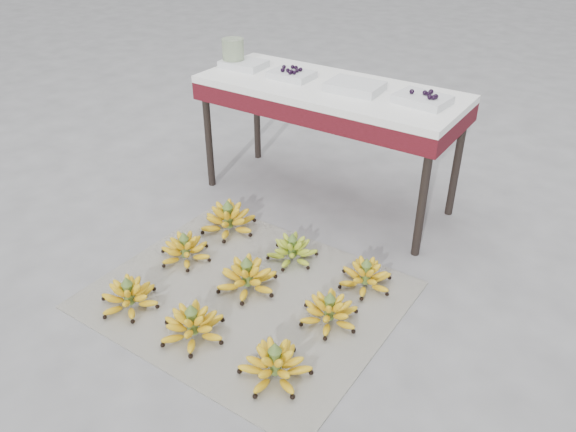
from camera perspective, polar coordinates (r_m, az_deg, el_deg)
The scene contains 17 objects.
ground at distance 2.55m, azimuth -5.33°, elevation -7.02°, with size 60.00×60.00×0.00m, color slate.
newspaper_mat at distance 2.49m, azimuth -4.16°, elevation -7.97°, with size 1.25×1.05×0.01m, color beige.
bunch_front_left at distance 2.48m, azimuth -15.84°, elevation -7.85°, with size 0.28×0.28×0.15m.
bunch_front_center at distance 2.28m, azimuth -9.67°, elevation -10.87°, with size 0.30×0.30×0.16m.
bunch_front_right at distance 2.10m, azimuth -1.32°, elevation -14.86°, with size 0.33×0.33×0.16m.
bunch_mid_left at distance 2.70m, azimuth -10.41°, elevation -3.39°, with size 0.30×0.30×0.15m.
bunch_mid_center at distance 2.49m, azimuth -4.18°, elevation -6.20°, with size 0.36×0.36×0.17m.
bunch_mid_right at distance 2.32m, azimuth 4.22°, elevation -9.64°, with size 0.32×0.32×0.15m.
bunch_back_left at distance 2.89m, azimuth -6.07°, elevation -0.37°, with size 0.36×0.36×0.18m.
bunch_back_center at distance 2.66m, azimuth 0.45°, elevation -3.51°, with size 0.32×0.32×0.15m.
bunch_back_right at distance 2.52m, azimuth 7.88°, elevation -6.07°, with size 0.32×0.32×0.15m.
vendor_table at distance 2.96m, azimuth 4.17°, elevation 11.73°, with size 1.38×0.55×0.66m.
tray_far_left at distance 3.22m, azimuth -4.53°, elevation 15.13°, with size 0.25×0.18×0.04m.
tray_left at distance 3.03m, azimuth 0.38°, elevation 14.19°, with size 0.22×0.16×0.06m.
tray_right at distance 2.86m, azimuth 6.80°, elevation 12.93°, with size 0.27×0.20×0.04m.
tray_far_right at distance 2.74m, azimuth 13.53°, elevation 11.48°, with size 0.26×0.20×0.06m.
glass_jar at distance 3.23m, azimuth -5.59°, elevation 16.19°, with size 0.12×0.12×0.15m, color beige.
Camera 1 is at (1.30, -1.52, 1.57)m, focal length 35.00 mm.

